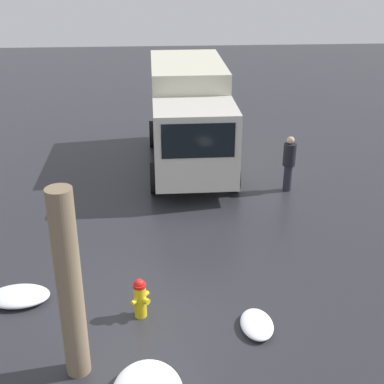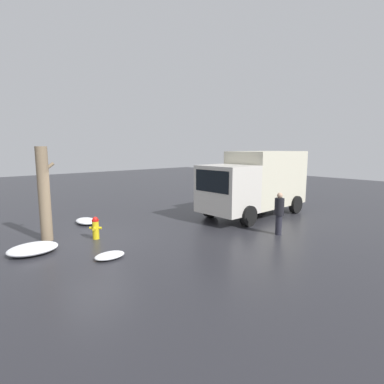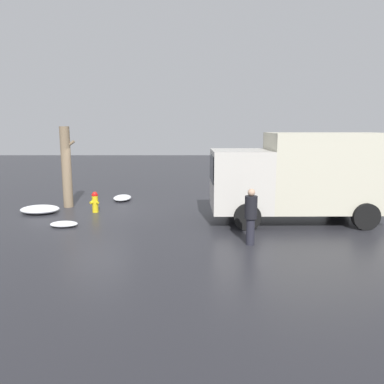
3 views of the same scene
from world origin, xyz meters
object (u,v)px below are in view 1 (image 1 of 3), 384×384
(fire_hydrant, at_px, (140,297))
(delivery_truck, at_px, (189,114))
(pedestrian, at_px, (289,161))
(tree_trunk, at_px, (70,286))

(fire_hydrant, distance_m, delivery_truck, 8.01)
(fire_hydrant, height_order, delivery_truck, delivery_truck)
(fire_hydrant, xyz_separation_m, pedestrian, (5.58, -4.15, 0.47))
(fire_hydrant, relative_size, delivery_truck, 0.14)
(tree_trunk, xyz_separation_m, delivery_truck, (9.18, -2.44, -0.01))
(delivery_truck, bearing_deg, tree_trunk, 74.44)
(tree_trunk, distance_m, pedestrian, 8.72)
(tree_trunk, xyz_separation_m, pedestrian, (6.98, -5.17, -0.81))
(fire_hydrant, height_order, pedestrian, pedestrian)
(delivery_truck, xyz_separation_m, pedestrian, (-2.20, -2.73, -0.80))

